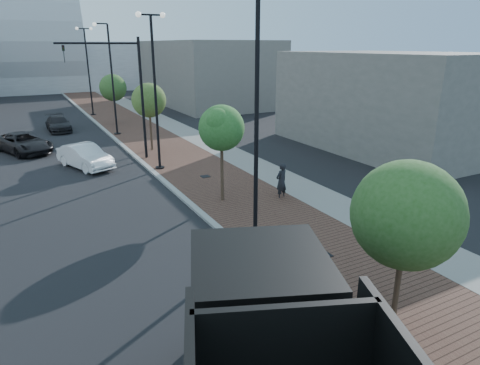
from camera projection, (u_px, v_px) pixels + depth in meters
name	position (u px, v px, depth m)	size (l,w,h in m)	color
sidewalk	(133.00, 121.00, 42.81)	(7.00, 140.00, 0.12)	#4C2D23
concrete_strip	(159.00, 119.00, 44.01)	(2.40, 140.00, 0.13)	slate
curb	(98.00, 124.00, 41.25)	(0.30, 140.00, 0.14)	gray
white_sedan	(85.00, 156.00, 26.66)	(1.59, 4.57, 1.50)	white
dark_car_mid	(24.00, 143.00, 30.42)	(2.43, 5.26, 1.46)	black
dark_car_far	(58.00, 124.00, 38.20)	(1.86, 4.58, 1.33)	black
pedestrian	(281.00, 181.00, 21.13)	(0.70, 0.46, 1.91)	black
streetlight_1	(254.00, 138.00, 14.97)	(1.44, 0.56, 9.21)	black
streetlight_2	(155.00, 92.00, 24.93)	(1.72, 0.56, 9.28)	black
streetlight_3	(111.00, 84.00, 35.09)	(1.44, 0.56, 9.21)	black
streetlight_4	(89.00, 71.00, 45.06)	(1.72, 0.56, 9.28)	black
traffic_mast	(128.00, 86.00, 27.00)	(5.09, 0.20, 8.00)	black
tree_0	(407.00, 215.00, 10.79)	(2.86, 2.86, 4.79)	#382619
tree_1	(222.00, 128.00, 19.89)	(2.27, 2.20, 4.86)	#382619
tree_2	(149.00, 100.00, 29.96)	(2.48, 2.45, 4.96)	#382619
tree_3	(113.00, 88.00, 40.06)	(2.56, 2.54, 4.88)	#382619
convention_center	(37.00, 53.00, 76.22)	(50.00, 30.00, 50.00)	#9EA2A7
commercial_block_ne	(205.00, 73.00, 55.54)	(12.00, 22.00, 8.00)	#69645E
commercial_block_e	(390.00, 101.00, 31.43)	(10.00, 16.00, 7.00)	#605B56
utility_cover_1	(324.00, 255.00, 15.47)	(0.50, 0.50, 0.02)	black
utility_cover_2	(205.00, 176.00, 24.69)	(0.50, 0.50, 0.02)	black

